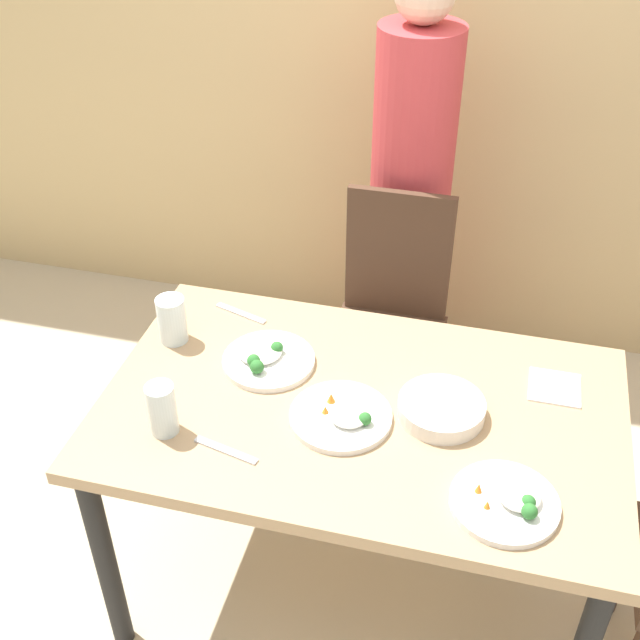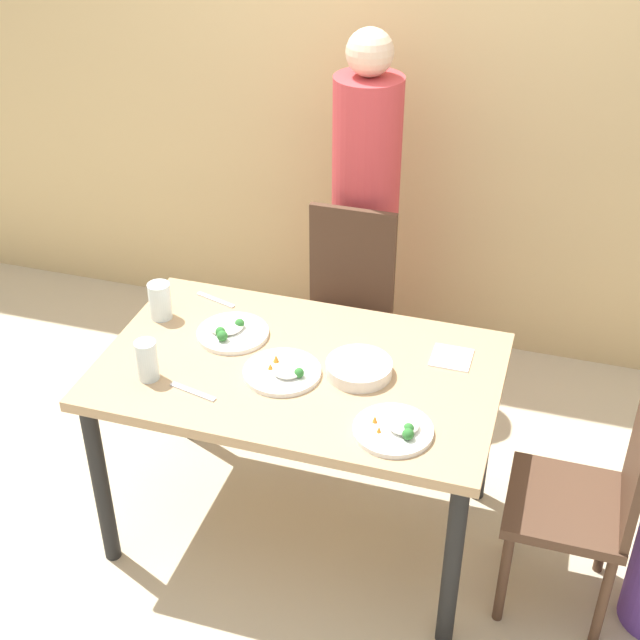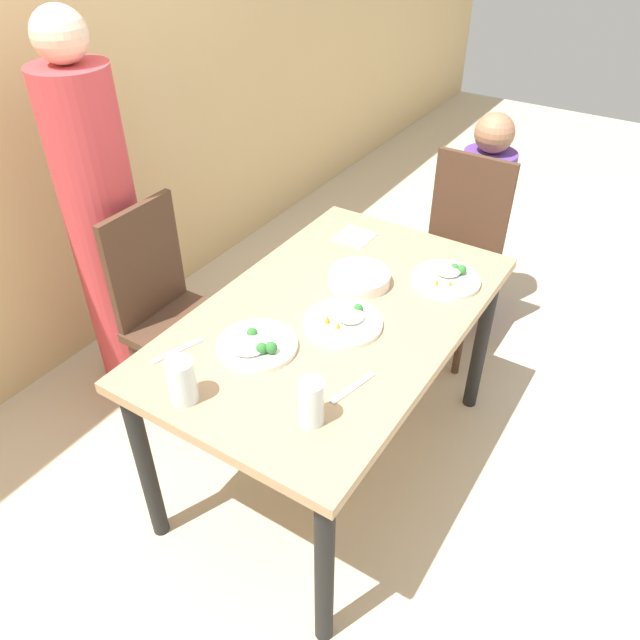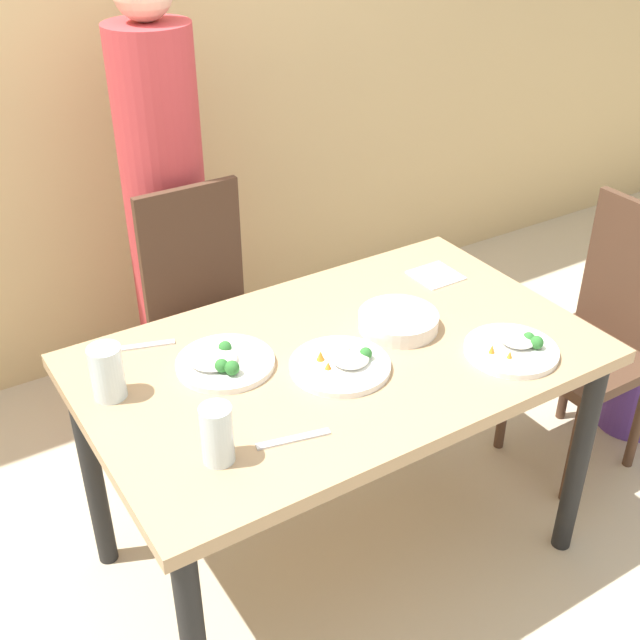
{
  "view_description": "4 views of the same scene",
  "coord_description": "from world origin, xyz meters",
  "px_view_note": "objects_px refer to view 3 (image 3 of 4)",
  "views": [
    {
      "loc": [
        0.29,
        -1.56,
        2.23
      ],
      "look_at": [
        -0.14,
        0.09,
        0.97
      ],
      "focal_mm": 45.0,
      "sensor_mm": 36.0,
      "label": 1
    },
    {
      "loc": [
        0.81,
        -2.38,
        2.61
      ],
      "look_at": [
        0.08,
        -0.01,
        0.99
      ],
      "focal_mm": 50.0,
      "sensor_mm": 36.0,
      "label": 2
    },
    {
      "loc": [
        -1.5,
        -0.9,
        2.07
      ],
      "look_at": [
        -0.09,
        -0.0,
        0.8
      ],
      "focal_mm": 35.0,
      "sensor_mm": 36.0,
      "label": 3
    },
    {
      "loc": [
        -1.01,
        -1.51,
        2.0
      ],
      "look_at": [
        -0.06,
        0.01,
        0.89
      ],
      "focal_mm": 45.0,
      "sensor_mm": 36.0,
      "label": 4
    }
  ],
  "objects_px": {
    "plate_rice_adult": "(447,277)",
    "glass_water_tall": "(182,381)",
    "chair_child_spot": "(456,252)",
    "chair_adult_spot": "(171,310)",
    "person_child": "(478,227)",
    "bowl_curry": "(359,278)",
    "person_adult": "(107,235)"
  },
  "relations": [
    {
      "from": "plate_rice_adult",
      "to": "glass_water_tall",
      "type": "height_order",
      "value": "glass_water_tall"
    },
    {
      "from": "chair_child_spot",
      "to": "chair_adult_spot",
      "type": "bearing_deg",
      "value": -127.24
    },
    {
      "from": "person_child",
      "to": "plate_rice_adult",
      "type": "xyz_separation_m",
      "value": [
        -0.93,
        -0.19,
        0.28
      ]
    },
    {
      "from": "chair_adult_spot",
      "to": "bowl_curry",
      "type": "bearing_deg",
      "value": -70.94
    },
    {
      "from": "person_child",
      "to": "bowl_curry",
      "type": "height_order",
      "value": "person_child"
    },
    {
      "from": "plate_rice_adult",
      "to": "person_child",
      "type": "bearing_deg",
      "value": 11.66
    },
    {
      "from": "person_adult",
      "to": "bowl_curry",
      "type": "height_order",
      "value": "person_adult"
    },
    {
      "from": "person_child",
      "to": "glass_water_tall",
      "type": "distance_m",
      "value": 1.97
    },
    {
      "from": "bowl_curry",
      "to": "person_child",
      "type": "bearing_deg",
      "value": -3.87
    },
    {
      "from": "bowl_curry",
      "to": "glass_water_tall",
      "type": "xyz_separation_m",
      "value": [
        -0.81,
        0.13,
        0.05
      ]
    },
    {
      "from": "glass_water_tall",
      "to": "plate_rice_adult",
      "type": "bearing_deg",
      "value": -21.67
    },
    {
      "from": "chair_adult_spot",
      "to": "plate_rice_adult",
      "type": "xyz_separation_m",
      "value": [
        0.45,
        -1.02,
        0.27
      ]
    },
    {
      "from": "person_child",
      "to": "glass_water_tall",
      "type": "xyz_separation_m",
      "value": [
        -1.93,
        0.21,
        0.33
      ]
    },
    {
      "from": "chair_child_spot",
      "to": "person_adult",
      "type": "height_order",
      "value": "person_adult"
    },
    {
      "from": "bowl_curry",
      "to": "glass_water_tall",
      "type": "height_order",
      "value": "glass_water_tall"
    },
    {
      "from": "person_adult",
      "to": "plate_rice_adult",
      "type": "relative_size",
      "value": 6.48
    },
    {
      "from": "bowl_curry",
      "to": "glass_water_tall",
      "type": "bearing_deg",
      "value": 170.92
    },
    {
      "from": "person_child",
      "to": "glass_water_tall",
      "type": "bearing_deg",
      "value": 173.94
    },
    {
      "from": "plate_rice_adult",
      "to": "chair_adult_spot",
      "type": "bearing_deg",
      "value": 113.89
    },
    {
      "from": "chair_adult_spot",
      "to": "person_child",
      "type": "relative_size",
      "value": 0.87
    },
    {
      "from": "person_adult",
      "to": "person_child",
      "type": "height_order",
      "value": "person_adult"
    },
    {
      "from": "person_adult",
      "to": "person_child",
      "type": "bearing_deg",
      "value": -39.56
    },
    {
      "from": "person_child",
      "to": "bowl_curry",
      "type": "xyz_separation_m",
      "value": [
        -1.12,
        0.08,
        0.29
      ]
    },
    {
      "from": "chair_child_spot",
      "to": "bowl_curry",
      "type": "xyz_separation_m",
      "value": [
        -0.83,
        0.08,
        0.28
      ]
    },
    {
      "from": "chair_child_spot",
      "to": "glass_water_tall",
      "type": "bearing_deg",
      "value": -97.14
    },
    {
      "from": "plate_rice_adult",
      "to": "glass_water_tall",
      "type": "distance_m",
      "value": 1.08
    },
    {
      "from": "plate_rice_adult",
      "to": "glass_water_tall",
      "type": "xyz_separation_m",
      "value": [
        -1.0,
        0.4,
        0.06
      ]
    },
    {
      "from": "person_adult",
      "to": "bowl_curry",
      "type": "relative_size",
      "value": 7.23
    },
    {
      "from": "chair_adult_spot",
      "to": "person_adult",
      "type": "relative_size",
      "value": 0.58
    },
    {
      "from": "person_adult",
      "to": "glass_water_tall",
      "type": "distance_m",
      "value": 1.09
    },
    {
      "from": "person_adult",
      "to": "person_child",
      "type": "distance_m",
      "value": 1.81
    },
    {
      "from": "person_child",
      "to": "glass_water_tall",
      "type": "height_order",
      "value": "person_child"
    }
  ]
}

